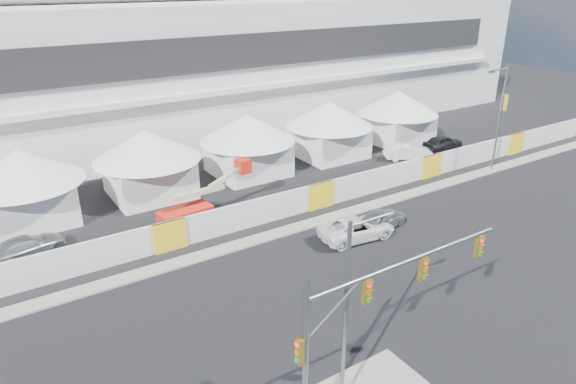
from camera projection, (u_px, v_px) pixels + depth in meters
ground at (395, 338)px, 25.19m from camera, size 160.00×160.00×0.00m
far_curb at (462, 178)px, 44.84m from camera, size 80.00×1.20×0.12m
stadium at (200, 42)px, 57.94m from camera, size 80.00×24.80×21.98m
tent_row at (200, 148)px, 42.76m from camera, size 53.40×8.40×5.40m
hoarding_fence at (320, 195)px, 39.01m from camera, size 70.00×0.25×2.00m
scaffold_tower at (457, 54)px, 73.70m from camera, size 4.40×4.40×12.00m
sedan_silver at (381, 219)px, 35.74m from camera, size 2.55×4.61×1.48m
pickup_curb at (357, 228)px, 34.50m from camera, size 3.04×5.55×1.47m
lot_car_a at (408, 152)px, 49.39m from camera, size 3.63×4.80×1.52m
lot_car_b at (443, 143)px, 52.11m from camera, size 1.95×4.51×1.52m
lot_car_c at (26, 247)px, 32.13m from camera, size 3.34×5.28×1.43m
traffic_mast at (353, 331)px, 19.27m from camera, size 10.11×0.68×7.04m
streetlight_median at (350, 304)px, 19.42m from camera, size 2.31×0.23×8.35m
streetlight_curb at (499, 112)px, 44.60m from camera, size 2.79×0.63×9.41m
boom_lift at (194, 208)px, 36.78m from camera, size 7.52×2.02×3.78m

